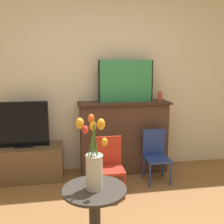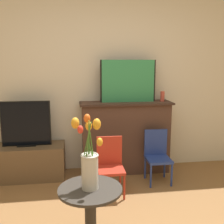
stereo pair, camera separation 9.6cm
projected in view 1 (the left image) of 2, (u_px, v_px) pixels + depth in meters
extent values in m
cube|color=beige|center=(96.00, 73.00, 3.57)|extent=(8.00, 0.06, 2.70)
cube|color=#4C3328|center=(123.00, 137.00, 3.60)|extent=(1.17, 0.33, 0.97)
cube|color=#35231C|center=(124.00, 103.00, 3.50)|extent=(1.23, 0.37, 0.02)
cube|color=black|center=(126.00, 81.00, 3.48)|extent=(0.74, 0.02, 0.56)
cube|color=#338E56|center=(126.00, 81.00, 3.46)|extent=(0.70, 0.02, 0.56)
cylinder|color=#CC4C3D|center=(160.00, 96.00, 3.58)|extent=(0.06, 0.06, 0.14)
cube|color=brown|center=(26.00, 163.00, 3.38)|extent=(0.94, 0.41, 0.44)
cube|color=black|center=(25.00, 146.00, 3.33)|extent=(0.23, 0.12, 0.02)
cube|color=black|center=(24.00, 124.00, 3.29)|extent=(0.62, 0.02, 0.58)
cube|color=black|center=(23.00, 124.00, 3.28)|extent=(0.59, 0.02, 0.55)
cylinder|color=#B22D1E|center=(101.00, 189.00, 2.83)|extent=(0.02, 0.02, 0.29)
cylinder|color=#B22D1E|center=(124.00, 187.00, 2.88)|extent=(0.02, 0.02, 0.29)
cylinder|color=#B22D1E|center=(98.00, 179.00, 3.08)|extent=(0.02, 0.02, 0.29)
cylinder|color=#B22D1E|center=(120.00, 177.00, 3.13)|extent=(0.02, 0.02, 0.29)
cube|color=#B22D1E|center=(111.00, 170.00, 2.95)|extent=(0.30, 0.30, 0.03)
cube|color=#B22D1E|center=(109.00, 150.00, 3.05)|extent=(0.30, 0.02, 0.34)
cylinder|color=navy|center=(150.00, 176.00, 3.17)|extent=(0.02, 0.02, 0.29)
cylinder|color=navy|center=(170.00, 174.00, 3.21)|extent=(0.02, 0.02, 0.29)
cylinder|color=navy|center=(144.00, 167.00, 3.42)|extent=(0.02, 0.02, 0.29)
cylinder|color=navy|center=(163.00, 166.00, 3.47)|extent=(0.02, 0.02, 0.29)
cube|color=navy|center=(157.00, 159.00, 3.29)|extent=(0.30, 0.30, 0.03)
cube|color=navy|center=(154.00, 142.00, 3.38)|extent=(0.30, 0.02, 0.34)
cylinder|color=#332D28|center=(94.00, 190.00, 1.93)|extent=(0.48, 0.48, 0.02)
cylinder|color=beige|center=(94.00, 172.00, 1.90)|extent=(0.12, 0.12, 0.26)
torus|color=beige|center=(94.00, 156.00, 1.88)|extent=(0.13, 0.13, 0.01)
cylinder|color=#477A2D|center=(96.00, 154.00, 1.86)|extent=(0.06, 0.06, 0.21)
ellipsoid|color=orange|center=(105.00, 142.00, 1.81)|extent=(0.04, 0.04, 0.06)
cylinder|color=#477A2D|center=(91.00, 145.00, 1.86)|extent=(0.08, 0.01, 0.33)
ellipsoid|color=orange|center=(80.00, 123.00, 1.82)|extent=(0.06, 0.06, 0.08)
cylinder|color=#477A2D|center=(93.00, 143.00, 1.88)|extent=(0.01, 0.06, 0.35)
ellipsoid|color=orange|center=(91.00, 119.00, 1.90)|extent=(0.05, 0.05, 0.07)
cylinder|color=#477A2D|center=(92.00, 148.00, 1.85)|extent=(0.06, 0.06, 0.30)
ellipsoid|color=red|center=(85.00, 130.00, 1.77)|extent=(0.04, 0.04, 0.06)
cylinder|color=#477A2D|center=(96.00, 146.00, 1.88)|extent=(0.05, 0.04, 0.31)
ellipsoid|color=orange|center=(101.00, 124.00, 1.89)|extent=(0.06, 0.06, 0.08)
cylinder|color=#477A2D|center=(94.00, 147.00, 1.89)|extent=(0.01, 0.04, 0.30)
ellipsoid|color=orange|center=(93.00, 126.00, 1.90)|extent=(0.05, 0.05, 0.07)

